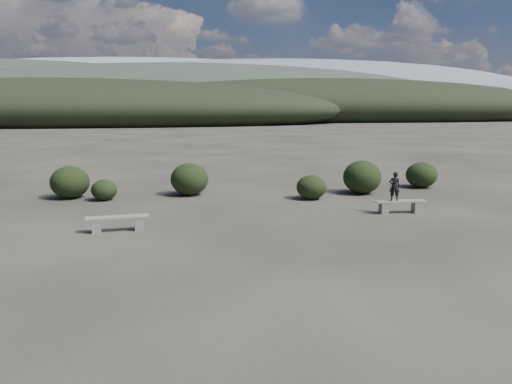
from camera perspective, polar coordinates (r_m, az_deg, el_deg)
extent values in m
plane|color=#28251F|center=(11.09, 4.85, -8.62)|extent=(1200.00, 1200.00, 0.00)
cube|color=slate|center=(14.65, -17.78, -3.71)|extent=(0.28, 0.37, 0.39)
cube|color=slate|center=(14.64, -13.22, -3.51)|extent=(0.28, 0.37, 0.39)
cube|color=gray|center=(14.59, -15.54, -2.78)|extent=(1.78, 0.57, 0.05)
cube|color=slate|center=(16.93, 14.38, -1.78)|extent=(0.24, 0.34, 0.38)
cube|color=slate|center=(17.38, 17.86, -1.65)|extent=(0.24, 0.34, 0.38)
cube|color=gray|center=(17.11, 16.18, -1.02)|extent=(1.71, 0.39, 0.05)
imported|color=black|center=(16.94, 15.56, 0.63)|extent=(0.40, 0.32, 0.96)
ellipsoid|color=black|center=(19.56, -16.96, 0.23)|extent=(0.96, 0.96, 0.78)
ellipsoid|color=black|center=(19.92, -7.61, 1.46)|extent=(1.49, 1.49, 1.28)
ellipsoid|color=black|center=(19.05, 6.35, 0.56)|extent=(1.15, 1.15, 0.92)
ellipsoid|color=black|center=(20.56, 12.04, 1.68)|extent=(1.53, 1.53, 1.34)
ellipsoid|color=black|center=(22.78, 18.38, 1.88)|extent=(1.33, 1.33, 1.11)
ellipsoid|color=black|center=(20.40, -20.50, 1.07)|extent=(1.47, 1.47, 1.24)
ellipsoid|color=black|center=(102.75, -21.31, 8.69)|extent=(110.00, 40.00, 12.00)
ellipsoid|color=black|center=(125.93, 9.05, 9.52)|extent=(120.00, 44.00, 14.00)
ellipsoid|color=#2F382E|center=(170.26, -7.68, 10.35)|extent=(190.00, 64.00, 24.00)
ellipsoid|color=slate|center=(318.65, 4.86, 10.91)|extent=(340.00, 110.00, 44.00)
ellipsoid|color=gray|center=(411.26, -12.44, 10.84)|extent=(460.00, 140.00, 56.00)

